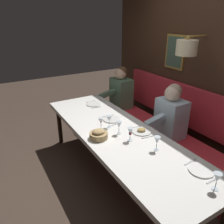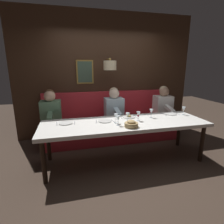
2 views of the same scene
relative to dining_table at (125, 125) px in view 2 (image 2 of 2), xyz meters
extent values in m
plane|color=#423328|center=(0.00, 0.00, -0.68)|extent=(12.00, 12.00, 0.00)
cube|color=white|center=(0.00, 0.00, 0.03)|extent=(0.90, 2.87, 0.06)
cylinder|color=black|center=(-0.35, -1.34, -0.34)|extent=(0.07, 0.07, 0.68)
cylinder|color=black|center=(-0.35, 1.34, -0.34)|extent=(0.07, 0.07, 0.68)
cylinder|color=black|center=(0.35, -1.34, -0.34)|extent=(0.07, 0.07, 0.68)
cylinder|color=black|center=(0.35, 1.34, -0.34)|extent=(0.07, 0.07, 0.68)
cube|color=red|center=(0.89, 0.00, -0.46)|extent=(0.52, 3.07, 0.45)
cube|color=#382316|center=(1.48, 0.00, 0.77)|extent=(0.10, 4.27, 2.90)
cube|color=red|center=(1.39, 0.00, 0.09)|extent=(0.10, 3.07, 0.64)
cube|color=olive|center=(1.42, 0.53, 0.87)|extent=(0.04, 0.39, 0.53)
cube|color=#384C3D|center=(1.40, 0.53, 0.87)|extent=(0.01, 0.33, 0.47)
cylinder|color=#A37F38|center=(1.25, 0.02, 1.16)|extent=(0.35, 0.02, 0.02)
cylinder|color=beige|center=(1.08, 0.02, 1.02)|extent=(0.28, 0.28, 0.20)
sphere|color=#A37F38|center=(1.08, 0.02, 1.15)|extent=(0.06, 0.06, 0.06)
cube|color=white|center=(0.89, -1.22, 0.05)|extent=(0.30, 0.40, 0.56)
sphere|color=#A37A60|center=(0.87, -1.22, 0.43)|extent=(0.22, 0.22, 0.22)
sphere|color=tan|center=(0.90, -1.22, 0.46)|extent=(0.20, 0.20, 0.20)
cube|color=white|center=(0.60, -1.22, 0.09)|extent=(0.33, 0.09, 0.14)
cube|color=silver|center=(0.89, -0.03, 0.05)|extent=(0.30, 0.40, 0.56)
sphere|color=beige|center=(0.87, -0.03, 0.43)|extent=(0.22, 0.22, 0.22)
sphere|color=tan|center=(0.90, -0.03, 0.46)|extent=(0.20, 0.20, 0.20)
cube|color=silver|center=(0.60, -0.03, 0.09)|extent=(0.33, 0.09, 0.14)
cube|color=#567A5B|center=(0.89, 1.30, 0.05)|extent=(0.30, 0.40, 0.56)
sphere|color=#D1A889|center=(0.87, 1.30, 0.43)|extent=(0.22, 0.22, 0.22)
sphere|color=#4C331E|center=(0.90, 1.30, 0.46)|extent=(0.20, 0.20, 0.20)
cube|color=#567A5B|center=(0.60, 1.30, 0.09)|extent=(0.33, 0.09, 0.14)
cylinder|color=white|center=(0.16, 1.00, 0.07)|extent=(0.24, 0.24, 0.01)
cube|color=silver|center=(0.14, 0.86, 0.06)|extent=(0.17, 0.03, 0.01)
cube|color=silver|center=(0.18, 1.15, 0.06)|extent=(0.18, 0.03, 0.01)
cylinder|color=white|center=(0.27, -1.05, 0.07)|extent=(0.24, 0.24, 0.01)
cube|color=silver|center=(0.25, -1.20, 0.06)|extent=(0.17, 0.01, 0.01)
cube|color=silver|center=(0.29, -0.91, 0.06)|extent=(0.18, 0.04, 0.01)
cylinder|color=silver|center=(0.11, 0.34, 0.07)|extent=(0.24, 0.24, 0.01)
cube|color=silver|center=(0.09, 0.19, 0.06)|extent=(0.17, 0.04, 0.01)
cube|color=silver|center=(0.13, 0.48, 0.06)|extent=(0.18, 0.04, 0.01)
cylinder|color=silver|center=(0.26, -0.16, 0.07)|extent=(0.24, 0.24, 0.01)
ellipsoid|color=#AD8E4C|center=(0.26, -0.16, 0.09)|extent=(0.11, 0.09, 0.04)
cube|color=silver|center=(0.24, -0.30, 0.06)|extent=(0.17, 0.03, 0.01)
cube|color=silver|center=(0.28, -0.01, 0.06)|extent=(0.18, 0.03, 0.01)
cylinder|color=silver|center=(0.02, -0.25, 0.06)|extent=(0.06, 0.06, 0.00)
cylinder|color=silver|center=(0.02, -0.25, 0.10)|extent=(0.01, 0.01, 0.07)
cone|color=silver|center=(0.02, -0.25, 0.18)|extent=(0.07, 0.07, 0.08)
cylinder|color=maroon|center=(0.02, -0.25, 0.15)|extent=(0.03, 0.03, 0.03)
cylinder|color=silver|center=(0.15, -0.56, 0.06)|extent=(0.06, 0.06, 0.00)
cylinder|color=silver|center=(0.15, -0.56, 0.10)|extent=(0.01, 0.01, 0.07)
cone|color=silver|center=(0.15, -0.56, 0.18)|extent=(0.07, 0.07, 0.08)
cylinder|color=silver|center=(-0.01, -0.04, 0.06)|extent=(0.06, 0.06, 0.00)
cylinder|color=silver|center=(-0.01, -0.04, 0.10)|extent=(0.01, 0.01, 0.07)
cone|color=silver|center=(-0.01, -0.04, 0.18)|extent=(0.07, 0.07, 0.08)
cylinder|color=silver|center=(-0.02, 0.17, 0.06)|extent=(0.06, 0.06, 0.00)
cylinder|color=silver|center=(-0.02, 0.17, 0.10)|extent=(0.01, 0.01, 0.07)
cone|color=silver|center=(-0.02, 0.17, 0.18)|extent=(0.07, 0.07, 0.08)
cylinder|color=silver|center=(-0.15, 0.17, 0.06)|extent=(0.06, 0.06, 0.00)
cylinder|color=silver|center=(-0.15, 0.17, 0.10)|extent=(0.01, 0.01, 0.07)
cone|color=silver|center=(-0.15, 0.17, 0.18)|extent=(0.07, 0.07, 0.08)
cylinder|color=silver|center=(0.18, -1.28, 0.06)|extent=(0.06, 0.06, 0.00)
cylinder|color=silver|center=(0.18, -1.28, 0.10)|extent=(0.01, 0.01, 0.07)
cone|color=silver|center=(0.18, -1.28, 0.18)|extent=(0.07, 0.07, 0.08)
cylinder|color=tan|center=(-0.28, -0.01, 0.09)|extent=(0.22, 0.22, 0.07)
ellipsoid|color=tan|center=(-0.28, -0.01, 0.14)|extent=(0.15, 0.13, 0.06)
camera|label=1|loc=(-1.32, -2.09, 1.41)|focal=35.61mm
camera|label=2|loc=(-2.82, 0.93, 1.00)|focal=28.55mm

